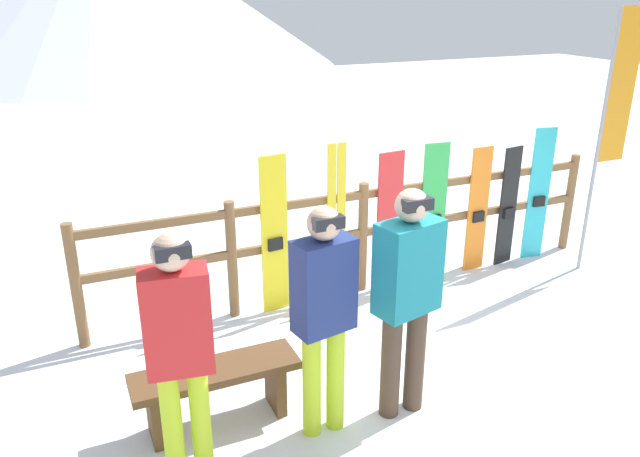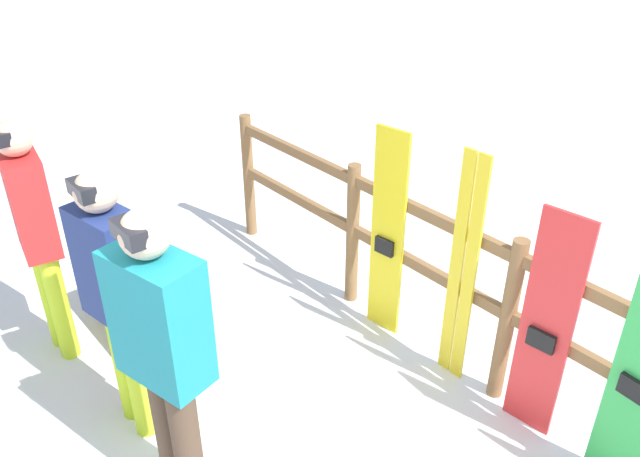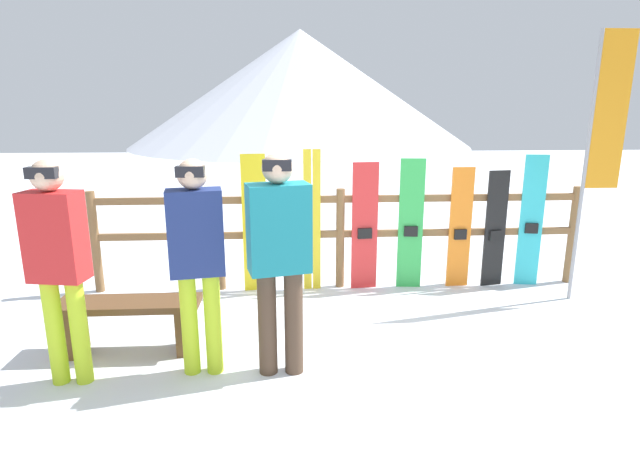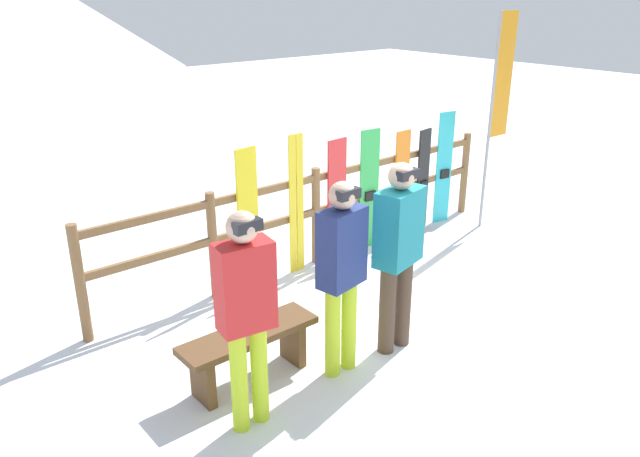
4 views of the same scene
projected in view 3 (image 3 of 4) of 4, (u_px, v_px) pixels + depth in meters
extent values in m
plane|color=white|center=(361.00, 362.00, 4.22)|extent=(40.00, 40.00, 0.00)
cone|color=silver|center=(300.00, 89.00, 26.60)|extent=(18.00, 18.00, 6.00)
cylinder|color=brown|center=(95.00, 242.00, 5.69)|extent=(0.10, 0.10, 1.18)
cylinder|color=brown|center=(219.00, 241.00, 5.77)|extent=(0.10, 0.10, 1.18)
cylinder|color=brown|center=(340.00, 239.00, 5.85)|extent=(0.10, 0.10, 1.18)
cylinder|color=brown|center=(458.00, 237.00, 5.93)|extent=(0.10, 0.10, 1.18)
cylinder|color=brown|center=(572.00, 235.00, 6.01)|extent=(0.10, 0.10, 1.18)
cube|color=brown|center=(340.00, 234.00, 5.83)|extent=(5.62, 0.05, 0.08)
cube|color=brown|center=(341.00, 199.00, 5.73)|extent=(5.62, 0.05, 0.08)
cube|color=brown|center=(128.00, 304.00, 4.29)|extent=(1.21, 0.36, 0.06)
cube|color=brown|center=(77.00, 331.00, 4.32)|extent=(0.08, 0.29, 0.42)
cube|color=brown|center=(183.00, 328.00, 4.37)|extent=(0.08, 0.29, 0.42)
cylinder|color=#B7D826|center=(190.00, 324.00, 3.96)|extent=(0.13, 0.13, 0.84)
cylinder|color=#B7D826|center=(213.00, 324.00, 3.97)|extent=(0.13, 0.13, 0.84)
cube|color=navy|center=(196.00, 233.00, 3.79)|extent=(0.44, 0.29, 0.66)
sphere|color=#D8B293|center=(192.00, 174.00, 3.68)|extent=(0.23, 0.23, 0.23)
cube|color=black|center=(190.00, 172.00, 3.61)|extent=(0.20, 0.08, 0.08)
cylinder|color=#B7D826|center=(55.00, 332.00, 3.81)|extent=(0.13, 0.13, 0.84)
cylinder|color=#B7D826|center=(80.00, 332.00, 3.82)|extent=(0.13, 0.13, 0.84)
cube|color=red|center=(55.00, 237.00, 3.64)|extent=(0.43, 0.28, 0.67)
sphere|color=#D8B293|center=(47.00, 175.00, 3.53)|extent=(0.23, 0.23, 0.23)
cube|color=black|center=(42.00, 173.00, 3.46)|extent=(0.21, 0.08, 0.08)
cylinder|color=#4C3828|center=(267.00, 323.00, 3.96)|extent=(0.15, 0.15, 0.86)
cylinder|color=#4C3828|center=(294.00, 322.00, 3.97)|extent=(0.15, 0.15, 0.86)
cube|color=teal|center=(279.00, 228.00, 3.78)|extent=(0.51, 0.36, 0.68)
sphere|color=#D8B293|center=(277.00, 168.00, 3.67)|extent=(0.23, 0.23, 0.23)
cube|color=black|center=(277.00, 165.00, 3.60)|extent=(0.21, 0.08, 0.08)
cube|color=yellow|center=(255.00, 224.00, 5.69)|extent=(0.28, 0.06, 1.59)
cube|color=black|center=(255.00, 231.00, 5.68)|extent=(0.15, 0.05, 0.12)
cube|color=yellow|center=(308.00, 221.00, 5.72)|extent=(0.09, 0.02, 1.64)
cube|color=yellow|center=(317.00, 221.00, 5.72)|extent=(0.09, 0.02, 1.64)
cube|color=red|center=(365.00, 227.00, 5.77)|extent=(0.30, 0.05, 1.49)
cube|color=black|center=(365.00, 233.00, 5.76)|extent=(0.17, 0.05, 0.12)
cube|color=green|center=(411.00, 224.00, 5.80)|extent=(0.29, 0.05, 1.53)
cube|color=black|center=(411.00, 231.00, 5.79)|extent=(0.16, 0.05, 0.12)
cube|color=orange|center=(460.00, 228.00, 5.84)|extent=(0.26, 0.03, 1.43)
cube|color=black|center=(460.00, 234.00, 5.83)|extent=(0.15, 0.04, 0.12)
cube|color=black|center=(495.00, 229.00, 5.87)|extent=(0.26, 0.07, 1.39)
cube|color=black|center=(496.00, 235.00, 5.86)|extent=(0.15, 0.05, 0.12)
cube|color=#2DBFCC|center=(531.00, 221.00, 5.87)|extent=(0.26, 0.07, 1.57)
cube|color=black|center=(532.00, 228.00, 5.87)|extent=(0.15, 0.05, 0.12)
cylinder|color=#99999E|center=(585.00, 172.00, 5.27)|extent=(0.04, 0.04, 2.85)
cube|color=orange|center=(611.00, 111.00, 5.13)|extent=(0.36, 0.01, 1.60)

